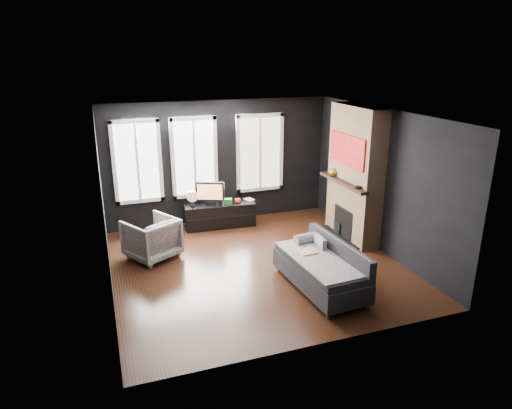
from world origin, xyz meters
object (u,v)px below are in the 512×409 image
object	(u,v)px
media_console	(220,215)
sofa	(320,266)
monitor	(210,192)
mug	(238,200)
mantel_vase	(333,171)
book	(246,195)
armchair	(151,236)

from	to	relation	value
media_console	sofa	bearing A→B (deg)	-72.23
sofa	monitor	distance (m)	3.45
sofa	mug	distance (m)	3.17
monitor	mantel_vase	xyz separation A→B (m)	(2.36, -1.09, 0.51)
mug	media_console	bearing A→B (deg)	166.78
monitor	book	distance (m)	0.82
book	mantel_vase	world-z (taller)	mantel_vase
mantel_vase	media_console	bearing A→B (deg)	154.15
monitor	mug	bearing A→B (deg)	10.57
armchair	media_console	bearing A→B (deg)	-173.96
sofa	mug	world-z (taller)	sofa
sofa	armchair	distance (m)	3.19
armchair	sofa	bearing A→B (deg)	109.67
media_console	mantel_vase	world-z (taller)	mantel_vase
armchair	media_console	size ratio (longest dim) A/B	0.56
book	mantel_vase	bearing A→B (deg)	-34.54
sofa	mug	bearing A→B (deg)	93.80
monitor	mantel_vase	bearing A→B (deg)	-1.51
media_console	book	xyz separation A→B (m)	(0.61, 0.02, 0.38)
monitor	mug	xyz separation A→B (m)	(0.58, -0.13, -0.22)
armchair	mug	world-z (taller)	armchair
mug	mantel_vase	distance (m)	2.14
armchair	book	size ratio (longest dim) A/B	3.61
monitor	mug	world-z (taller)	monitor
media_console	mug	size ratio (longest dim) A/B	12.06
sofa	monitor	size ratio (longest dim) A/B	2.90
sofa	monitor	world-z (taller)	monitor
mug	mantel_vase	size ratio (longest dim) A/B	0.68
monitor	mantel_vase	size ratio (longest dim) A/B	3.37
sofa	book	world-z (taller)	sofa
media_console	mantel_vase	distance (m)	2.63
sofa	armchair	size ratio (longest dim) A/B	2.14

